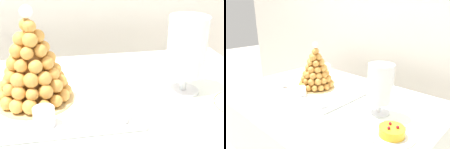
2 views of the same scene
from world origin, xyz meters
TOP-DOWN VIEW (x-y plane):
  - buffet_table at (0.00, 0.00)m, footprint 1.30×0.91m
  - serving_tray at (-0.13, 0.01)m, footprint 0.56×0.37m
  - croquembouche at (-0.16, 0.04)m, footprint 0.25×0.25m
  - dessert_cup_mid_left at (-0.13, -0.11)m, footprint 0.06×0.06m
  - dessert_cup_centre at (0.07, -0.12)m, footprint 0.06×0.06m
  - macaron_goblet at (0.34, 0.04)m, footprint 0.13×0.13m
  - wine_glass at (-0.22, 0.20)m, footprint 0.07×0.07m

SIDE VIEW (x-z plane):
  - buffet_table at x=0.00m, z-range 0.26..0.99m
  - serving_tray at x=-0.13m, z-range 0.72..0.75m
  - dessert_cup_centre at x=0.07m, z-range 0.74..0.79m
  - dessert_cup_mid_left at x=-0.13m, z-range 0.73..0.79m
  - wine_glass at x=-0.22m, z-range 0.76..0.90m
  - croquembouche at x=-0.16m, z-range 0.70..1.01m
  - macaron_goblet at x=0.34m, z-range 0.76..1.02m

